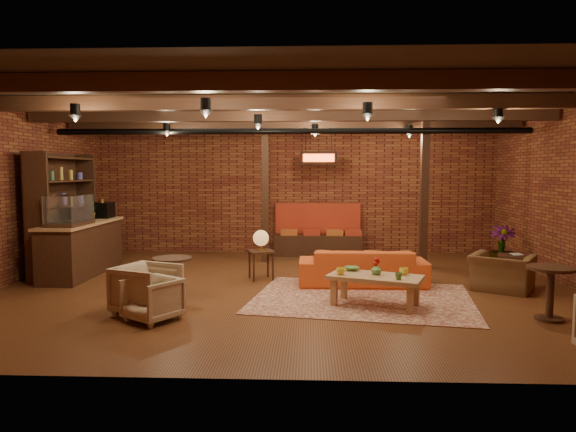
{
  "coord_description": "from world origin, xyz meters",
  "views": [
    {
      "loc": [
        0.38,
        -8.87,
        2.04
      ],
      "look_at": [
        0.01,
        0.2,
        1.25
      ],
      "focal_mm": 32.0,
      "sensor_mm": 36.0,
      "label": 1
    }
  ],
  "objects_px": {
    "round_table_left": "(172,271)",
    "round_table_right": "(551,285)",
    "coffee_table": "(375,279)",
    "side_table_book": "(512,257)",
    "armchair_a": "(147,287)",
    "sofa": "(362,267)",
    "armchair_right": "(502,266)",
    "plant_tall": "(504,204)",
    "armchair_b": "(152,297)",
    "side_table_lamp": "(261,242)"
  },
  "relations": [
    {
      "from": "round_table_left",
      "to": "round_table_right",
      "type": "bearing_deg",
      "value": -10.16
    },
    {
      "from": "round_table_left",
      "to": "coffee_table",
      "type": "bearing_deg",
      "value": -5.93
    },
    {
      "from": "round_table_left",
      "to": "side_table_book",
      "type": "bearing_deg",
      "value": 13.05
    },
    {
      "from": "armchair_a",
      "to": "round_table_right",
      "type": "height_order",
      "value": "armchair_a"
    },
    {
      "from": "sofa",
      "to": "armchair_right",
      "type": "bearing_deg",
      "value": 171.34
    },
    {
      "from": "round_table_left",
      "to": "armchair_a",
      "type": "distance_m",
      "value": 0.92
    },
    {
      "from": "plant_tall",
      "to": "sofa",
      "type": "bearing_deg",
      "value": -152.29
    },
    {
      "from": "armchair_a",
      "to": "side_table_book",
      "type": "xyz_separation_m",
      "value": [
        6.01,
        2.27,
        0.09
      ]
    },
    {
      "from": "armchair_right",
      "to": "plant_tall",
      "type": "distance_m",
      "value": 2.29
    },
    {
      "from": "coffee_table",
      "to": "armchair_b",
      "type": "relative_size",
      "value": 2.33
    },
    {
      "from": "armchair_right",
      "to": "side_table_book",
      "type": "relative_size",
      "value": 1.6
    },
    {
      "from": "coffee_table",
      "to": "side_table_lamp",
      "type": "relative_size",
      "value": 1.63
    },
    {
      "from": "side_table_book",
      "to": "plant_tall",
      "type": "distance_m",
      "value": 1.64
    },
    {
      "from": "round_table_left",
      "to": "side_table_book",
      "type": "distance_m",
      "value": 6.04
    },
    {
      "from": "plant_tall",
      "to": "armchair_b",
      "type": "bearing_deg",
      "value": -147.32
    },
    {
      "from": "sofa",
      "to": "round_table_left",
      "type": "relative_size",
      "value": 3.41
    },
    {
      "from": "armchair_b",
      "to": "side_table_book",
      "type": "bearing_deg",
      "value": 58.19
    },
    {
      "from": "plant_tall",
      "to": "side_table_lamp",
      "type": "bearing_deg",
      "value": -166.13
    },
    {
      "from": "coffee_table",
      "to": "round_table_right",
      "type": "distance_m",
      "value": 2.41
    },
    {
      "from": "side_table_lamp",
      "to": "round_table_right",
      "type": "distance_m",
      "value": 4.89
    },
    {
      "from": "sofa",
      "to": "side_table_book",
      "type": "xyz_separation_m",
      "value": [
        2.74,
        0.26,
        0.15
      ]
    },
    {
      "from": "round_table_left",
      "to": "armchair_right",
      "type": "relative_size",
      "value": 0.69
    },
    {
      "from": "side_table_lamp",
      "to": "round_table_left",
      "type": "bearing_deg",
      "value": -130.85
    },
    {
      "from": "armchair_a",
      "to": "plant_tall",
      "type": "relative_size",
      "value": 0.29
    },
    {
      "from": "armchair_a",
      "to": "side_table_book",
      "type": "relative_size",
      "value": 1.3
    },
    {
      "from": "plant_tall",
      "to": "round_table_right",
      "type": "bearing_deg",
      "value": -100.88
    },
    {
      "from": "side_table_book",
      "to": "round_table_right",
      "type": "bearing_deg",
      "value": -99.36
    },
    {
      "from": "armchair_a",
      "to": "armchair_b",
      "type": "relative_size",
      "value": 1.2
    },
    {
      "from": "round_table_right",
      "to": "plant_tall",
      "type": "height_order",
      "value": "plant_tall"
    },
    {
      "from": "plant_tall",
      "to": "side_table_book",
      "type": "bearing_deg",
      "value": -103.51
    },
    {
      "from": "coffee_table",
      "to": "side_table_lamp",
      "type": "distance_m",
      "value": 2.65
    },
    {
      "from": "round_table_left",
      "to": "plant_tall",
      "type": "xyz_separation_m",
      "value": [
        6.21,
        2.71,
        0.92
      ]
    },
    {
      "from": "side_table_lamp",
      "to": "side_table_book",
      "type": "bearing_deg",
      "value": -1.58
    },
    {
      "from": "armchair_right",
      "to": "plant_tall",
      "type": "xyz_separation_m",
      "value": [
        0.71,
        1.96,
        0.95
      ]
    },
    {
      "from": "armchair_a",
      "to": "side_table_book",
      "type": "bearing_deg",
      "value": -47.63
    },
    {
      "from": "armchair_b",
      "to": "round_table_right",
      "type": "distance_m",
      "value": 5.46
    },
    {
      "from": "side_table_lamp",
      "to": "armchair_a",
      "type": "bearing_deg",
      "value": -120.55
    },
    {
      "from": "side_table_lamp",
      "to": "armchair_b",
      "type": "distance_m",
      "value": 3.03
    },
    {
      "from": "coffee_table",
      "to": "round_table_right",
      "type": "xyz_separation_m",
      "value": [
        2.31,
        -0.66,
        0.08
      ]
    },
    {
      "from": "armchair_b",
      "to": "round_table_right",
      "type": "bearing_deg",
      "value": 36.8
    },
    {
      "from": "sofa",
      "to": "coffee_table",
      "type": "height_order",
      "value": "coffee_table"
    },
    {
      "from": "round_table_left",
      "to": "side_table_book",
      "type": "height_order",
      "value": "round_table_left"
    },
    {
      "from": "round_table_left",
      "to": "round_table_right",
      "type": "distance_m",
      "value": 5.59
    },
    {
      "from": "sofa",
      "to": "armchair_right",
      "type": "distance_m",
      "value": 2.37
    },
    {
      "from": "coffee_table",
      "to": "side_table_book",
      "type": "height_order",
      "value": "coffee_table"
    },
    {
      "from": "sofa",
      "to": "coffee_table",
      "type": "bearing_deg",
      "value": 91.3
    },
    {
      "from": "armchair_a",
      "to": "plant_tall",
      "type": "xyz_separation_m",
      "value": [
        6.34,
        3.61,
        0.98
      ]
    },
    {
      "from": "plant_tall",
      "to": "armchair_right",
      "type": "bearing_deg",
      "value": -110.02
    },
    {
      "from": "round_table_right",
      "to": "sofa",
      "type": "bearing_deg",
      "value": 138.38
    },
    {
      "from": "plant_tall",
      "to": "round_table_left",
      "type": "bearing_deg",
      "value": -156.45
    }
  ]
}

